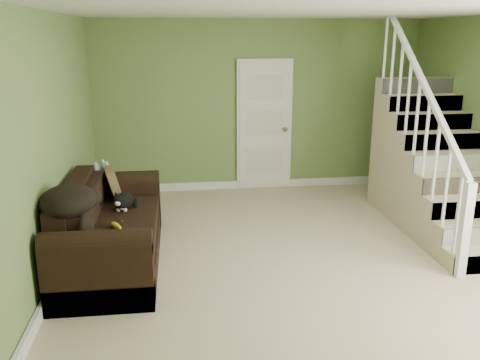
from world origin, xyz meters
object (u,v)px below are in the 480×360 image
object	(u,v)px
side_table	(104,197)
cat	(124,201)
banana	(116,226)
sofa	(108,233)

from	to	relation	value
side_table	cat	xyz separation A→B (m)	(0.38, -1.10, 0.29)
cat	banana	xyz separation A→B (m)	(-0.03, -0.60, -0.06)
sofa	side_table	size ratio (longest dim) A/B	2.87
sofa	cat	distance (m)	0.46
cat	side_table	bearing A→B (deg)	120.76
sofa	banana	bearing A→B (deg)	-62.16
sofa	banana	xyz separation A→B (m)	(0.12, -0.23, 0.17)
sofa	banana	distance (m)	0.32
banana	sofa	bearing A→B (deg)	85.92
side_table	banana	size ratio (longest dim) A/B	3.56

